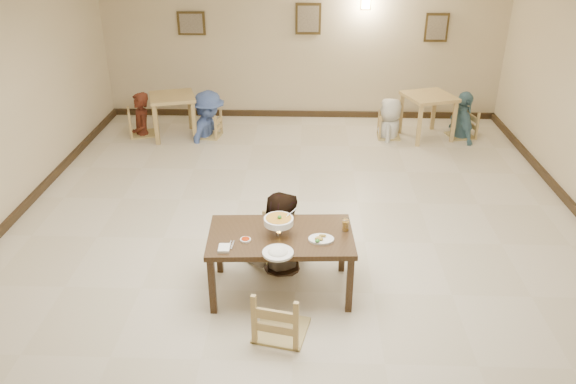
{
  "coord_description": "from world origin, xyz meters",
  "views": [
    {
      "loc": [
        0.1,
        -6.31,
        3.9
      ],
      "look_at": [
        -0.11,
        -0.39,
        0.91
      ],
      "focal_mm": 35.0,
      "sensor_mm": 36.0,
      "label": 1
    }
  ],
  "objects_px": {
    "chair_far": "(274,223)",
    "bg_chair_ll": "(140,110)",
    "main_diner": "(278,193)",
    "bg_diner_c": "(392,99)",
    "chair_near": "(281,288)",
    "bg_table_left": "(172,103)",
    "bg_diner_b": "(206,91)",
    "bg_diner_d": "(467,92)",
    "bg_diner_a": "(138,93)",
    "bg_chair_rr": "(464,112)",
    "bg_chair_lr": "(208,114)",
    "main_table": "(281,241)",
    "curry_warmer": "(279,221)",
    "drink_glass": "(346,225)",
    "bg_table_right": "(429,102)",
    "bg_chair_rl": "(390,115)"
  },
  "relations": [
    {
      "from": "bg_diner_a",
      "to": "bg_diner_c",
      "type": "distance_m",
      "value": 4.75
    },
    {
      "from": "chair_far",
      "to": "bg_table_right",
      "type": "height_order",
      "value": "chair_far"
    },
    {
      "from": "main_table",
      "to": "curry_warmer",
      "type": "height_order",
      "value": "curry_warmer"
    },
    {
      "from": "bg_diner_b",
      "to": "bg_diner_d",
      "type": "height_order",
      "value": "bg_diner_b"
    },
    {
      "from": "curry_warmer",
      "to": "bg_table_right",
      "type": "relative_size",
      "value": 0.34
    },
    {
      "from": "bg_diner_b",
      "to": "chair_near",
      "type": "bearing_deg",
      "value": -146.08
    },
    {
      "from": "bg_chair_lr",
      "to": "bg_diner_b",
      "type": "height_order",
      "value": "bg_diner_b"
    },
    {
      "from": "bg_chair_rl",
      "to": "bg_diner_d",
      "type": "height_order",
      "value": "bg_diner_d"
    },
    {
      "from": "bg_diner_b",
      "to": "bg_diner_c",
      "type": "xyz_separation_m",
      "value": [
        3.44,
        0.08,
        -0.13
      ]
    },
    {
      "from": "bg_chair_rl",
      "to": "bg_diner_b",
      "type": "distance_m",
      "value": 3.47
    },
    {
      "from": "bg_table_left",
      "to": "bg_chair_lr",
      "type": "bearing_deg",
      "value": 1.58
    },
    {
      "from": "chair_far",
      "to": "main_diner",
      "type": "distance_m",
      "value": 0.48
    },
    {
      "from": "main_table",
      "to": "bg_chair_ll",
      "type": "distance_m",
      "value": 5.68
    },
    {
      "from": "bg_chair_rr",
      "to": "bg_diner_a",
      "type": "height_order",
      "value": "bg_diner_a"
    },
    {
      "from": "bg_chair_ll",
      "to": "bg_diner_c",
      "type": "xyz_separation_m",
      "value": [
        4.75,
        0.03,
        0.27
      ]
    },
    {
      "from": "main_table",
      "to": "bg_table_right",
      "type": "relative_size",
      "value": 1.53
    },
    {
      "from": "chair_near",
      "to": "bg_diner_a",
      "type": "height_order",
      "value": "bg_diner_a"
    },
    {
      "from": "bg_chair_rr",
      "to": "bg_chair_lr",
      "type": "bearing_deg",
      "value": -100.98
    },
    {
      "from": "main_table",
      "to": "bg_chair_lr",
      "type": "distance_m",
      "value": 5.09
    },
    {
      "from": "chair_far",
      "to": "bg_chair_rl",
      "type": "distance_m",
      "value": 4.64
    },
    {
      "from": "chair_near",
      "to": "bg_table_left",
      "type": "relative_size",
      "value": 1.09
    },
    {
      "from": "bg_chair_ll",
      "to": "chair_far",
      "type": "bearing_deg",
      "value": -164.2
    },
    {
      "from": "chair_far",
      "to": "curry_warmer",
      "type": "bearing_deg",
      "value": -70.9
    },
    {
      "from": "main_table",
      "to": "bg_table_left",
      "type": "bearing_deg",
      "value": 112.27
    },
    {
      "from": "curry_warmer",
      "to": "main_diner",
      "type": "bearing_deg",
      "value": 94.01
    },
    {
      "from": "main_table",
      "to": "main_diner",
      "type": "relative_size",
      "value": 0.86
    },
    {
      "from": "main_diner",
      "to": "bg_diner_c",
      "type": "relative_size",
      "value": 1.24
    },
    {
      "from": "chair_near",
      "to": "bg_chair_lr",
      "type": "bearing_deg",
      "value": -61.07
    },
    {
      "from": "chair_far",
      "to": "bg_chair_ll",
      "type": "bearing_deg",
      "value": 135.52
    },
    {
      "from": "chair_far",
      "to": "bg_chair_ll",
      "type": "distance_m",
      "value": 5.03
    },
    {
      "from": "bg_chair_ll",
      "to": "bg_diner_d",
      "type": "bearing_deg",
      "value": -106.86
    },
    {
      "from": "main_table",
      "to": "bg_chair_rl",
      "type": "distance_m",
      "value": 5.24
    },
    {
      "from": "bg_table_right",
      "to": "bg_diner_d",
      "type": "distance_m",
      "value": 0.72
    },
    {
      "from": "bg_chair_ll",
      "to": "bg_diner_c",
      "type": "relative_size",
      "value": 0.65
    },
    {
      "from": "chair_far",
      "to": "main_table",
      "type": "bearing_deg",
      "value": -69.19
    },
    {
      "from": "bg_diner_d",
      "to": "bg_table_left",
      "type": "bearing_deg",
      "value": 84.97
    },
    {
      "from": "drink_glass",
      "to": "bg_chair_rr",
      "type": "xyz_separation_m",
      "value": [
        2.51,
        4.88,
        -0.31
      ]
    },
    {
      "from": "curry_warmer",
      "to": "bg_diner_a",
      "type": "bearing_deg",
      "value": 120.63
    },
    {
      "from": "bg_table_left",
      "to": "drink_glass",
      "type": "bearing_deg",
      "value": -57.74
    },
    {
      "from": "chair_far",
      "to": "bg_diner_d",
      "type": "xyz_separation_m",
      "value": [
        3.33,
        4.3,
        0.4
      ]
    },
    {
      "from": "bg_diner_a",
      "to": "bg_diner_d",
      "type": "bearing_deg",
      "value": 65.11
    },
    {
      "from": "drink_glass",
      "to": "bg_table_right",
      "type": "xyz_separation_m",
      "value": [
        1.82,
        4.81,
        -0.11
      ]
    },
    {
      "from": "chair_near",
      "to": "bg_table_left",
      "type": "height_order",
      "value": "chair_near"
    },
    {
      "from": "curry_warmer",
      "to": "bg_diner_b",
      "type": "distance_m",
      "value": 5.08
    },
    {
      "from": "bg_diner_a",
      "to": "bg_diner_c",
      "type": "height_order",
      "value": "bg_diner_a"
    },
    {
      "from": "curry_warmer",
      "to": "bg_chair_ll",
      "type": "relative_size",
      "value": 0.36
    },
    {
      "from": "bg_table_left",
      "to": "main_diner",
      "type": "bearing_deg",
      "value": -62.57
    },
    {
      "from": "bg_chair_lr",
      "to": "drink_glass",
      "type": "bearing_deg",
      "value": 34.58
    },
    {
      "from": "bg_chair_ll",
      "to": "bg_diner_b",
      "type": "bearing_deg",
      "value": -110.01
    },
    {
      "from": "chair_near",
      "to": "curry_warmer",
      "type": "bearing_deg",
      "value": -73.09
    }
  ]
}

